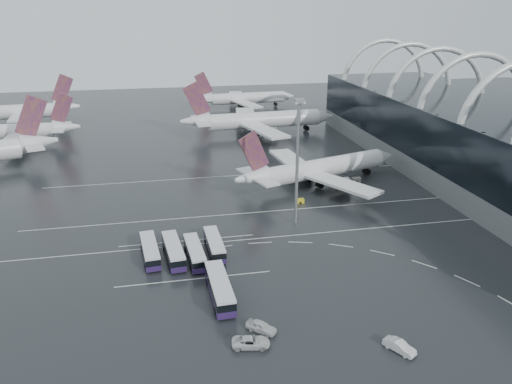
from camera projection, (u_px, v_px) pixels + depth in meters
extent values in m
plane|color=black|center=(297.00, 231.00, 109.07)|extent=(420.00, 420.00, 0.00)
cube|color=slate|center=(493.00, 172.00, 138.02)|extent=(42.00, 160.00, 6.00)
cube|color=black|center=(499.00, 137.00, 134.50)|extent=(42.00, 160.00, 14.00)
torus|color=silver|center=(471.00, 113.00, 139.32)|extent=(33.80, 1.80, 33.80)
torus|color=silver|center=(435.00, 101.00, 156.74)|extent=(33.80, 1.80, 33.80)
torus|color=silver|center=(406.00, 91.00, 174.16)|extent=(33.80, 1.80, 33.80)
torus|color=silver|center=(383.00, 84.00, 191.58)|extent=(33.80, 1.80, 33.80)
cube|color=silver|center=(300.00, 235.00, 107.23)|extent=(120.00, 0.25, 0.01)
cube|color=silver|center=(284.00, 210.00, 120.07)|extent=(120.00, 0.25, 0.01)
cube|color=silver|center=(260.00, 174.00, 145.74)|extent=(120.00, 0.25, 0.01)
cube|color=silver|center=(194.00, 279.00, 89.88)|extent=(28.00, 0.25, 0.01)
cube|color=silver|center=(187.00, 241.00, 104.55)|extent=(28.00, 0.25, 0.01)
cylinder|color=silver|center=(325.00, 167.00, 136.73)|extent=(37.23, 16.28, 5.20)
cone|color=silver|center=(384.00, 156.00, 146.51)|extent=(6.70, 6.58, 5.20)
cone|color=silver|center=(251.00, 178.00, 125.81)|extent=(10.11, 7.67, 5.20)
cube|color=#451764|center=(254.00, 152.00, 123.89)|extent=(8.39, 3.13, 11.01)
cube|color=silver|center=(257.00, 177.00, 126.63)|extent=(8.73, 16.59, 0.45)
cube|color=silver|center=(340.00, 183.00, 126.13)|extent=(16.52, 22.57, 0.72)
cube|color=silver|center=(292.00, 161.00, 144.42)|extent=(8.44, 22.90, 0.72)
cylinder|color=slate|center=(340.00, 184.00, 130.49)|extent=(5.62, 4.40, 3.05)
cylinder|color=slate|center=(305.00, 167.00, 143.66)|extent=(5.62, 4.40, 3.05)
cube|color=black|center=(314.00, 182.00, 136.35)|extent=(11.98, 8.72, 1.97)
cylinder|color=silver|center=(264.00, 120.00, 189.54)|extent=(42.89, 8.56, 6.13)
cone|color=silver|center=(324.00, 116.00, 195.43)|extent=(6.68, 6.48, 6.13)
cone|color=silver|center=(195.00, 121.00, 182.77)|extent=(10.90, 6.73, 6.13)
cube|color=#451764|center=(197.00, 99.00, 180.27)|extent=(10.20, 1.22, 12.99)
cube|color=silver|center=(200.00, 121.00, 183.28)|extent=(5.84, 19.26, 0.53)
cube|color=silver|center=(263.00, 130.00, 176.80)|extent=(14.10, 27.44, 0.85)
cube|color=silver|center=(245.00, 115.00, 200.70)|extent=(11.31, 27.24, 0.85)
cylinder|color=slate|center=(269.00, 132.00, 181.58)|extent=(6.01, 3.92, 3.59)
cylinder|color=slate|center=(255.00, 121.00, 198.78)|extent=(6.01, 3.92, 3.59)
cube|color=black|center=(254.00, 131.00, 190.01)|extent=(13.05, 7.48, 2.33)
cylinder|color=silver|center=(248.00, 98.00, 238.34)|extent=(35.19, 6.98, 5.22)
cone|color=silver|center=(288.00, 96.00, 243.07)|extent=(5.65, 5.48, 5.22)
cone|color=silver|center=(202.00, 98.00, 232.88)|extent=(9.25, 5.66, 5.22)
cube|color=#451764|center=(204.00, 84.00, 230.74)|extent=(8.68, 0.98, 11.06)
cube|color=silver|center=(206.00, 98.00, 233.30)|extent=(4.86, 16.38, 0.45)
cube|color=silver|center=(246.00, 104.00, 227.50)|extent=(11.87, 23.35, 0.72)
cube|color=silver|center=(236.00, 96.00, 247.88)|extent=(9.78, 23.20, 0.72)
cylinder|color=slate|center=(250.00, 106.00, 231.56)|extent=(5.10, 3.30, 3.06)
cylinder|color=slate|center=(242.00, 100.00, 246.23)|extent=(5.10, 3.30, 3.06)
cube|color=black|center=(241.00, 106.00, 238.77)|extent=(11.07, 6.29, 1.98)
cone|color=silver|center=(39.00, 142.00, 153.88)|extent=(12.41, 9.56, 6.35)
cube|color=#451764|center=(31.00, 116.00, 150.51)|extent=(10.18, 4.05, 13.45)
cube|color=silver|center=(31.00, 143.00, 152.84)|extent=(11.07, 20.22, 0.55)
cylinder|color=silver|center=(15.00, 131.00, 175.15)|extent=(26.57, 6.31, 5.31)
cone|color=silver|center=(67.00, 127.00, 177.55)|extent=(9.36, 5.66, 5.31)
cube|color=#451764|center=(62.00, 108.00, 175.02)|extent=(8.84, 0.89, 11.26)
cube|color=silver|center=(62.00, 127.00, 177.27)|extent=(4.75, 16.64, 0.46)
cube|color=silver|center=(20.00, 132.00, 175.56)|extent=(6.75, 33.17, 0.64)
cube|color=black|center=(27.00, 141.00, 177.00)|extent=(11.21, 6.28, 2.02)
cylinder|color=silver|center=(17.00, 112.00, 204.74)|extent=(29.63, 8.27, 5.89)
cone|color=silver|center=(67.00, 107.00, 209.57)|extent=(10.60, 6.70, 5.89)
cube|color=#451764|center=(62.00, 89.00, 206.66)|extent=(9.80, 1.41, 12.48)
cube|color=silver|center=(62.00, 107.00, 209.03)|extent=(6.06, 18.59, 0.51)
cube|color=silver|center=(22.00, 112.00, 205.42)|extent=(9.08, 36.93, 0.71)
cube|color=black|center=(29.00, 121.00, 207.24)|extent=(12.68, 7.48, 2.23)
cube|color=#271543|center=(150.00, 254.00, 97.04)|extent=(3.98, 12.71, 1.06)
cube|color=black|center=(150.00, 249.00, 96.64)|extent=(4.01, 12.47, 1.25)
cube|color=silver|center=(149.00, 245.00, 96.34)|extent=(3.98, 12.71, 0.43)
cylinder|color=black|center=(160.00, 264.00, 93.97)|extent=(0.43, 0.99, 0.96)
cylinder|color=black|center=(145.00, 266.00, 93.23)|extent=(0.43, 0.99, 0.96)
cylinder|color=black|center=(155.00, 246.00, 101.13)|extent=(0.43, 0.99, 0.96)
cylinder|color=black|center=(142.00, 248.00, 100.39)|extent=(0.43, 0.99, 0.96)
cube|color=#271543|center=(174.00, 254.00, 96.84)|extent=(4.11, 13.10, 1.09)
cube|color=black|center=(173.00, 249.00, 96.43)|extent=(4.14, 12.85, 1.29)
cube|color=silver|center=(173.00, 245.00, 96.12)|extent=(4.11, 13.10, 0.45)
cylinder|color=black|center=(184.00, 265.00, 93.68)|extent=(0.44, 1.02, 0.99)
cylinder|color=black|center=(170.00, 267.00, 92.92)|extent=(0.44, 1.02, 0.99)
cylinder|color=black|center=(178.00, 246.00, 101.05)|extent=(0.44, 1.02, 0.99)
cylinder|color=black|center=(164.00, 248.00, 100.29)|extent=(0.44, 1.02, 0.99)
cube|color=#271543|center=(195.00, 256.00, 96.35)|extent=(3.55, 12.35, 1.03)
cube|color=black|center=(195.00, 251.00, 95.95)|extent=(3.58, 12.11, 1.22)
cube|color=silver|center=(194.00, 247.00, 95.66)|extent=(3.55, 12.35, 0.42)
cylinder|color=black|center=(205.00, 266.00, 93.29)|extent=(0.39, 0.96, 0.94)
cylinder|color=black|center=(191.00, 268.00, 92.64)|extent=(0.39, 0.96, 0.94)
cylinder|color=black|center=(198.00, 248.00, 100.33)|extent=(0.39, 0.96, 0.94)
cylinder|color=black|center=(185.00, 250.00, 99.67)|extent=(0.39, 0.96, 0.94)
cube|color=#271543|center=(215.00, 248.00, 99.53)|extent=(3.10, 12.28, 1.03)
cube|color=black|center=(214.00, 243.00, 99.13)|extent=(3.14, 12.04, 1.22)
cube|color=silver|center=(214.00, 239.00, 98.84)|extent=(3.10, 12.28, 0.42)
cylinder|color=black|center=(224.00, 258.00, 96.39)|extent=(0.36, 0.95, 0.94)
cylinder|color=black|center=(211.00, 259.00, 95.82)|extent=(0.36, 0.95, 0.94)
cylinder|color=black|center=(218.00, 241.00, 103.50)|extent=(0.36, 0.95, 0.94)
cylinder|color=black|center=(205.00, 242.00, 102.93)|extent=(0.36, 0.95, 0.94)
cube|color=#271543|center=(220.00, 293.00, 83.91)|extent=(3.53, 13.94, 1.17)
cube|color=black|center=(220.00, 286.00, 83.46)|extent=(3.58, 13.66, 1.38)
cube|color=silver|center=(220.00, 281.00, 83.13)|extent=(3.53, 13.94, 0.48)
cylinder|color=black|center=(234.00, 308.00, 80.34)|extent=(0.41, 1.08, 1.07)
cylinder|color=black|center=(215.00, 311.00, 79.70)|extent=(0.41, 1.08, 1.07)
cylinder|color=black|center=(224.00, 280.00, 88.41)|extent=(0.41, 1.08, 1.07)
cylinder|color=black|center=(207.00, 282.00, 87.77)|extent=(0.41, 1.08, 1.07)
imported|color=silver|center=(251.00, 342.00, 71.90)|extent=(5.90, 3.50, 1.54)
imported|color=silver|center=(261.00, 327.00, 75.25)|extent=(4.91, 4.68, 1.65)
imported|color=silver|center=(400.00, 346.00, 70.95)|extent=(3.95, 4.95, 1.58)
cylinder|color=gray|center=(297.00, 165.00, 108.22)|extent=(0.69, 0.69, 27.41)
cube|color=gray|center=(299.00, 101.00, 103.29)|extent=(2.15, 2.15, 0.78)
cube|color=silver|center=(299.00, 102.00, 103.39)|extent=(1.96, 1.96, 0.39)
cube|color=slate|center=(356.00, 180.00, 138.89)|extent=(2.37, 1.40, 1.29)
cube|color=gold|center=(300.00, 201.00, 124.23)|extent=(2.01, 1.19, 1.10)
cube|color=gold|center=(339.00, 182.00, 137.52)|extent=(2.11, 1.25, 1.15)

